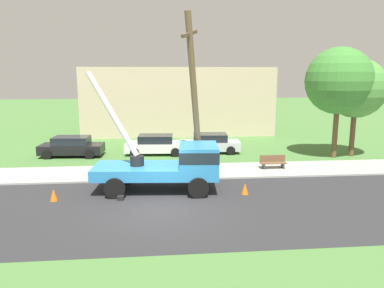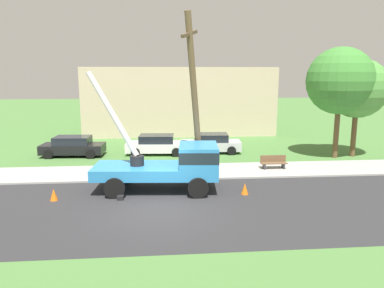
{
  "view_description": "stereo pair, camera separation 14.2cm",
  "coord_description": "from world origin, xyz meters",
  "views": [
    {
      "loc": [
        -0.09,
        -15.47,
        5.87
      ],
      "look_at": [
        1.68,
        3.04,
        2.29
      ],
      "focal_mm": 34.59,
      "sensor_mm": 36.0,
      "label": 1
    },
    {
      "loc": [
        0.06,
        -15.49,
        5.87
      ],
      "look_at": [
        1.68,
        3.04,
        2.29
      ],
      "focal_mm": 34.59,
      "sensor_mm": 36.0,
      "label": 2
    }
  ],
  "objects": [
    {
      "name": "lowrise_building_backdrop",
      "position": [
        1.99,
        21.11,
        3.2
      ],
      "size": [
        18.0,
        6.0,
        6.4
      ],
      "primitive_type": "cube",
      "color": "#C6B293",
      "rests_on": "ground"
    },
    {
      "name": "traffic_cone_behind",
      "position": [
        -4.95,
        1.52,
        0.28
      ],
      "size": [
        0.36,
        0.36,
        0.56
      ],
      "primitive_type": "cone",
      "color": "orange",
      "rests_on": "ground"
    },
    {
      "name": "parked_sedan_black",
      "position": [
        -6.2,
        11.11,
        0.71
      ],
      "size": [
        4.51,
        2.2,
        1.42
      ],
      "color": "black",
      "rests_on": "ground"
    },
    {
      "name": "leaning_utility_pole",
      "position": [
        1.86,
        3.62,
        4.55
      ],
      "size": [
        1.46,
        2.58,
        8.86
      ],
      "color": "brown",
      "rests_on": "ground"
    },
    {
      "name": "traffic_cone_ahead",
      "position": [
        4.16,
        1.63,
        0.28
      ],
      "size": [
        0.36,
        0.36,
        0.56
      ],
      "primitive_type": "cone",
      "color": "orange",
      "rests_on": "ground"
    },
    {
      "name": "road_asphalt",
      "position": [
        0.0,
        0.0,
        0.0
      ],
      "size": [
        80.0,
        8.52,
        0.01
      ],
      "primitive_type": "cube",
      "color": "#2B2B2D",
      "rests_on": "ground"
    },
    {
      "name": "utility_truck",
      "position": [
        0.66,
        2.61,
        1.41
      ],
      "size": [
        6.74,
        3.26,
        5.98
      ],
      "color": "#2D84C6",
      "rests_on": "ground"
    },
    {
      "name": "roadside_tree_near",
      "position": [
        12.31,
        9.0,
        5.33
      ],
      "size": [
        4.56,
        4.56,
        7.63
      ],
      "color": "brown",
      "rests_on": "ground"
    },
    {
      "name": "ground_plane",
      "position": [
        0.0,
        12.0,
        0.0
      ],
      "size": [
        120.0,
        120.0,
        0.0
      ],
      "primitive_type": "plane",
      "color": "#477538"
    },
    {
      "name": "parked_sedan_silver",
      "position": [
        3.83,
        11.43,
        0.71
      ],
      "size": [
        4.52,
        2.22,
        1.42
      ],
      "color": "#B7B7BF",
      "rests_on": "ground"
    },
    {
      "name": "parked_sedan_white",
      "position": [
        -0.21,
        11.23,
        0.71
      ],
      "size": [
        4.52,
        2.23,
        1.42
      ],
      "color": "silver",
      "rests_on": "ground"
    },
    {
      "name": "park_bench",
      "position": [
        6.96,
        6.04,
        0.46
      ],
      "size": [
        1.6,
        0.45,
        0.9
      ],
      "color": "brown",
      "rests_on": "ground"
    },
    {
      "name": "roadside_tree_far",
      "position": [
        13.76,
        9.3,
        4.81
      ],
      "size": [
        4.12,
        4.12,
        6.89
      ],
      "color": "brown",
      "rests_on": "ground"
    },
    {
      "name": "sidewalk_strip",
      "position": [
        0.0,
        5.97,
        0.05
      ],
      "size": [
        80.0,
        3.42,
        0.1
      ],
      "primitive_type": "cube",
      "color": "#9E9E99",
      "rests_on": "ground"
    }
  ]
}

